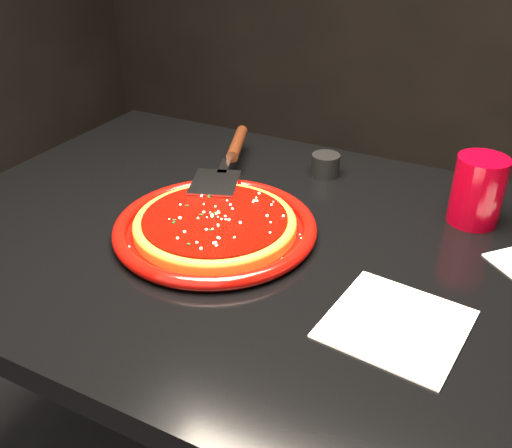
{
  "coord_description": "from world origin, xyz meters",
  "views": [
    {
      "loc": [
        0.34,
        -0.72,
        1.24
      ],
      "look_at": [
        -0.03,
        -0.0,
        0.77
      ],
      "focal_mm": 40.0,
      "sensor_mm": 36.0,
      "label": 1
    }
  ],
  "objects_px": {
    "pizza_server": "(228,159)",
    "ramekin": "(326,165)",
    "table": "(272,400)",
    "cup": "(478,191)",
    "plate": "(215,228)"
  },
  "relations": [
    {
      "from": "cup",
      "to": "ramekin",
      "type": "distance_m",
      "value": 0.3
    },
    {
      "from": "pizza_server",
      "to": "ramekin",
      "type": "distance_m",
      "value": 0.19
    },
    {
      "from": "table",
      "to": "pizza_server",
      "type": "relative_size",
      "value": 3.42
    },
    {
      "from": "pizza_server",
      "to": "ramekin",
      "type": "height_order",
      "value": "pizza_server"
    },
    {
      "from": "pizza_server",
      "to": "cup",
      "type": "height_order",
      "value": "cup"
    },
    {
      "from": "table",
      "to": "ramekin",
      "type": "xyz_separation_m",
      "value": [
        -0.02,
        0.26,
        0.4
      ]
    },
    {
      "from": "plate",
      "to": "ramekin",
      "type": "xyz_separation_m",
      "value": [
        0.08,
        0.3,
        0.01
      ]
    },
    {
      "from": "table",
      "to": "pizza_server",
      "type": "distance_m",
      "value": 0.48
    },
    {
      "from": "plate",
      "to": "pizza_server",
      "type": "xyz_separation_m",
      "value": [
        -0.08,
        0.19,
        0.03
      ]
    },
    {
      "from": "table",
      "to": "ramekin",
      "type": "relative_size",
      "value": 21.4
    },
    {
      "from": "pizza_server",
      "to": "ramekin",
      "type": "relative_size",
      "value": 6.25
    },
    {
      "from": "table",
      "to": "cup",
      "type": "relative_size",
      "value": 10.18
    },
    {
      "from": "plate",
      "to": "ramekin",
      "type": "bearing_deg",
      "value": 75.46
    },
    {
      "from": "plate",
      "to": "pizza_server",
      "type": "bearing_deg",
      "value": 113.66
    },
    {
      "from": "plate",
      "to": "cup",
      "type": "xyz_separation_m",
      "value": [
        0.37,
        0.24,
        0.05
      ]
    }
  ]
}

